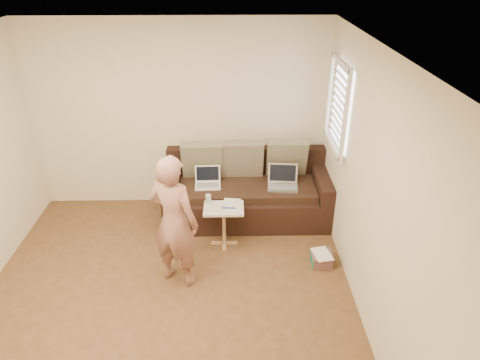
{
  "coord_description": "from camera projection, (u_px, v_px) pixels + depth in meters",
  "views": [
    {
      "loc": [
        0.71,
        -3.32,
        3.31
      ],
      "look_at": [
        0.8,
        1.4,
        0.78
      ],
      "focal_mm": 32.38,
      "sensor_mm": 36.0,
      "label": 1
    }
  ],
  "objects": [
    {
      "name": "pillow_left",
      "position": [
        202.0,
        160.0,
        5.85
      ],
      "size": [
        0.55,
        0.29,
        0.57
      ],
      "primitive_type": null,
      "rotation": [
        0.28,
        0.0,
        0.0
      ],
      "color": "#6F6952",
      "rests_on": "sofa"
    },
    {
      "name": "window_blinds",
      "position": [
        338.0,
        106.0,
        5.03
      ],
      "size": [
        0.12,
        0.88,
        1.08
      ],
      "primitive_type": null,
      "color": "white",
      "rests_on": "wall_right"
    },
    {
      "name": "floor",
      "position": [
        166.0,
        311.0,
        4.48
      ],
      "size": [
        4.5,
        4.5,
        0.0
      ],
      "primitive_type": "plane",
      "color": "#4D371C",
      "rests_on": "ground"
    },
    {
      "name": "pillow_mid",
      "position": [
        243.0,
        159.0,
        5.87
      ],
      "size": [
        0.55,
        0.27,
        0.57
      ],
      "primitive_type": null,
      "rotation": [
        0.24,
        0.0,
        0.0
      ],
      "color": "brown",
      "rests_on": "sofa"
    },
    {
      "name": "laptop_white",
      "position": [
        208.0,
        186.0,
        5.75
      ],
      "size": [
        0.35,
        0.26,
        0.25
      ],
      "primitive_type": null,
      "rotation": [
        0.0,
        0.0,
        0.04
      ],
      "color": "white",
      "rests_on": "sofa"
    },
    {
      "name": "scissors",
      "position": [
        228.0,
        208.0,
        5.23
      ],
      "size": [
        0.2,
        0.13,
        0.02
      ],
      "primitive_type": null,
      "rotation": [
        0.0,
        0.0,
        -0.19
      ],
      "color": "silver",
      "rests_on": "side_table"
    },
    {
      "name": "ceiling",
      "position": [
        137.0,
        56.0,
        3.25
      ],
      "size": [
        4.5,
        4.5,
        0.0
      ],
      "primitive_type": "plane",
      "rotation": [
        3.14,
        0.0,
        0.0
      ],
      "color": "white",
      "rests_on": "wall_back"
    },
    {
      "name": "drinking_glass",
      "position": [
        208.0,
        199.0,
        5.31
      ],
      "size": [
        0.07,
        0.07,
        0.12
      ],
      "primitive_type": null,
      "color": "silver",
      "rests_on": "side_table"
    },
    {
      "name": "person",
      "position": [
        174.0,
        222.0,
        4.55
      ],
      "size": [
        0.67,
        0.58,
        1.55
      ],
      "primitive_type": "imported",
      "rotation": [
        0.0,
        0.0,
        2.71
      ],
      "color": "#975952",
      "rests_on": "ground"
    },
    {
      "name": "laptop_silver",
      "position": [
        283.0,
        188.0,
        5.72
      ],
      "size": [
        0.42,
        0.32,
        0.26
      ],
      "primitive_type": null,
      "rotation": [
        0.0,
        0.0,
        -0.09
      ],
      "color": "#B7BABC",
      "rests_on": "sofa"
    },
    {
      "name": "wall_back",
      "position": [
        180.0,
        117.0,
        5.85
      ],
      "size": [
        4.0,
        0.0,
        4.0
      ],
      "primitive_type": "plane",
      "rotation": [
        1.57,
        0.0,
        0.0
      ],
      "color": "beige",
      "rests_on": "ground"
    },
    {
      "name": "pillow_right",
      "position": [
        287.0,
        158.0,
        5.91
      ],
      "size": [
        0.55,
        0.28,
        0.57
      ],
      "primitive_type": null,
      "rotation": [
        0.26,
        0.0,
        0.0
      ],
      "color": "#6F6952",
      "rests_on": "sofa"
    },
    {
      "name": "side_table",
      "position": [
        224.0,
        226.0,
        5.38
      ],
      "size": [
        0.49,
        0.34,
        0.54
      ],
      "primitive_type": null,
      "color": "silver",
      "rests_on": "ground"
    },
    {
      "name": "sofa",
      "position": [
        247.0,
        190.0,
        5.86
      ],
      "size": [
        2.2,
        0.95,
        0.85
      ],
      "primitive_type": null,
      "color": "black",
      "rests_on": "ground"
    },
    {
      "name": "striped_box",
      "position": [
        321.0,
        259.0,
        5.1
      ],
      "size": [
        0.25,
        0.25,
        0.16
      ],
      "primitive_type": null,
      "color": "red",
      "rests_on": "ground"
    },
    {
      "name": "paper_on_table",
      "position": [
        231.0,
        205.0,
        5.31
      ],
      "size": [
        0.25,
        0.33,
        0.0
      ],
      "primitive_type": null,
      "rotation": [
        0.0,
        0.0,
        -0.14
      ],
      "color": "white",
      "rests_on": "side_table"
    },
    {
      "name": "wall_right",
      "position": [
        376.0,
        201.0,
        3.9
      ],
      "size": [
        0.0,
        4.5,
        4.5
      ],
      "primitive_type": "plane",
      "rotation": [
        1.57,
        0.0,
        -1.57
      ],
      "color": "beige",
      "rests_on": "ground"
    }
  ]
}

